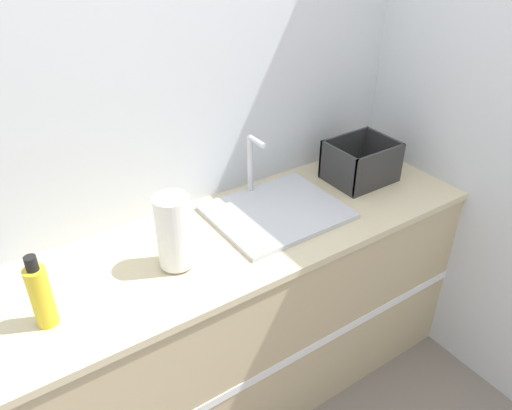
# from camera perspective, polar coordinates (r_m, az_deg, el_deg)

# --- Properties ---
(wall_back) EXTENTS (4.47, 0.06, 2.60)m
(wall_back) POSITION_cam_1_polar(r_m,az_deg,el_deg) (2.01, -8.17, 10.57)
(wall_back) COLOR silver
(wall_back) RESTS_ON ground_plane
(wall_right) EXTENTS (0.06, 2.60, 2.60)m
(wall_right) POSITION_cam_1_polar(r_m,az_deg,el_deg) (2.42, 19.49, 12.82)
(wall_right) COLOR silver
(wall_right) RESTS_ON ground_plane
(counter_cabinet) EXTENTS (2.09, 0.63, 0.90)m
(counter_cabinet) POSITION_cam_1_polar(r_m,az_deg,el_deg) (2.23, -2.50, -12.92)
(counter_cabinet) COLOR tan
(counter_cabinet) RESTS_ON ground_plane
(sink) EXTENTS (0.52, 0.44, 0.28)m
(sink) POSITION_cam_1_polar(r_m,az_deg,el_deg) (2.06, 2.27, -0.51)
(sink) COLOR silver
(sink) RESTS_ON counter_cabinet
(paper_towel_roll) EXTENTS (0.12, 0.12, 0.28)m
(paper_towel_roll) POSITION_cam_1_polar(r_m,az_deg,el_deg) (1.73, -9.35, -3.07)
(paper_towel_roll) COLOR #4C4C51
(paper_towel_roll) RESTS_ON counter_cabinet
(dish_rack) EXTENTS (0.29, 0.24, 0.19)m
(dish_rack) POSITION_cam_1_polar(r_m,az_deg,el_deg) (2.33, 11.83, 4.52)
(dish_rack) COLOR #2D2D2D
(dish_rack) RESTS_ON counter_cabinet
(bottle_yellow) EXTENTS (0.07, 0.07, 0.25)m
(bottle_yellow) POSITION_cam_1_polar(r_m,az_deg,el_deg) (1.63, -23.39, -9.41)
(bottle_yellow) COLOR yellow
(bottle_yellow) RESTS_ON counter_cabinet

